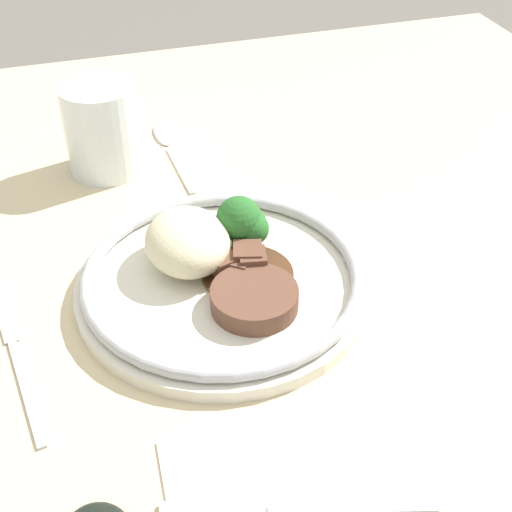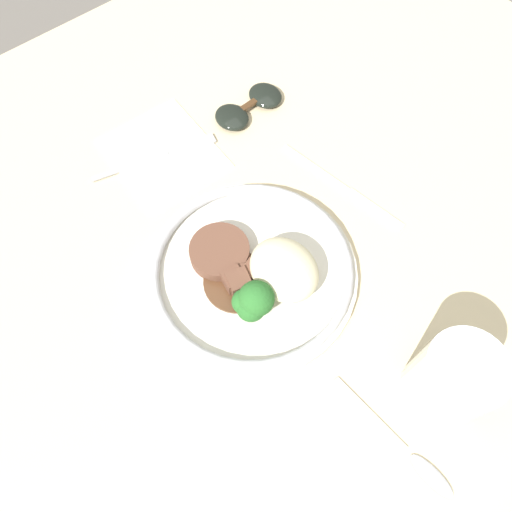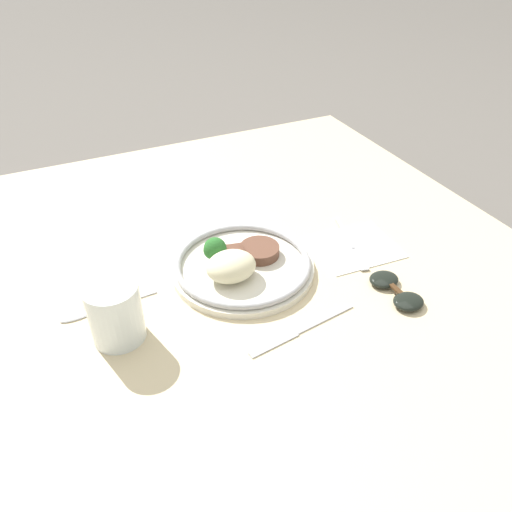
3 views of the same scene
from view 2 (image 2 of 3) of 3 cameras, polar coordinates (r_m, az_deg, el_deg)
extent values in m
plane|color=#5B5651|center=(0.67, 2.22, -1.53)|extent=(8.00, 8.00, 0.00)
cube|color=beige|center=(0.66, 2.28, -0.84)|extent=(1.13, 1.28, 0.04)
cube|color=white|center=(0.74, -10.53, 11.49)|extent=(0.17, 0.14, 0.00)
cylinder|color=silver|center=(0.62, -0.63, -1.86)|extent=(0.26, 0.26, 0.01)
torus|color=#B2B2B7|center=(0.61, -0.64, -1.36)|extent=(0.25, 0.25, 0.01)
ellipsoid|color=beige|center=(0.59, 3.23, -1.56)|extent=(0.09, 0.08, 0.05)
cylinder|color=brown|center=(0.62, -4.17, 0.47)|extent=(0.07, 0.07, 0.02)
cylinder|color=#51331E|center=(0.61, -2.03, -3.09)|extent=(0.08, 0.08, 0.00)
cube|color=brown|center=(0.60, -1.96, -3.07)|extent=(0.03, 0.03, 0.03)
cube|color=brown|center=(0.60, -2.35, -3.02)|extent=(0.03, 0.03, 0.02)
cube|color=brown|center=(0.60, -2.63, -2.37)|extent=(0.02, 0.02, 0.02)
cube|color=brown|center=(0.60, -0.42, -1.84)|extent=(0.03, 0.03, 0.02)
cube|color=brown|center=(0.60, -1.44, -2.28)|extent=(0.03, 0.03, 0.02)
cylinder|color=#568442|center=(0.59, -1.29, -5.89)|extent=(0.01, 0.01, 0.01)
sphere|color=#286628|center=(0.57, -1.32, -5.24)|extent=(0.03, 0.03, 0.03)
cylinder|color=#568442|center=(0.59, 0.03, -5.77)|extent=(0.01, 0.01, 0.02)
sphere|color=#286628|center=(0.57, 0.04, -4.87)|extent=(0.04, 0.04, 0.04)
cylinder|color=#568442|center=(0.59, -0.56, -6.52)|extent=(0.01, 0.01, 0.01)
sphere|color=#286628|center=(0.57, -0.58, -5.87)|extent=(0.03, 0.03, 0.03)
cylinder|color=#F4AD19|center=(0.58, 21.05, -13.36)|extent=(0.07, 0.07, 0.07)
cylinder|color=white|center=(0.57, 21.52, -12.99)|extent=(0.08, 0.08, 0.10)
cube|color=#ADADB2|center=(0.73, -14.14, 9.92)|extent=(0.04, 0.11, 0.00)
cube|color=#ADADB2|center=(0.74, -7.25, 12.48)|extent=(0.03, 0.07, 0.00)
cube|color=#ADADB2|center=(0.72, 7.01, 9.87)|extent=(0.12, 0.02, 0.00)
cube|color=#ADADB2|center=(0.69, 13.49, 5.24)|extent=(0.09, 0.02, 0.00)
cube|color=#ADADB2|center=(0.59, 12.88, -17.14)|extent=(0.10, 0.01, 0.00)
ellipsoid|color=#ADADB2|center=(0.60, 19.45, -22.61)|extent=(0.06, 0.02, 0.01)
ellipsoid|color=black|center=(0.77, -2.77, 15.56)|extent=(0.06, 0.05, 0.02)
ellipsoid|color=black|center=(0.79, 1.07, 17.87)|extent=(0.06, 0.05, 0.02)
cube|color=#472D19|center=(0.78, -0.83, 16.87)|extent=(0.01, 0.03, 0.00)
camera|label=1|loc=(0.75, -25.93, 47.91)|focal=50.00mm
camera|label=3|loc=(0.84, 72.86, 30.27)|focal=35.00mm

